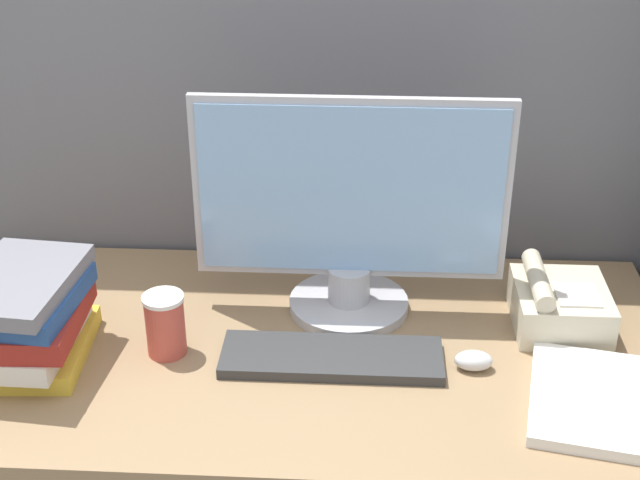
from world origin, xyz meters
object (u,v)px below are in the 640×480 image
monitor (350,218)px  desk_telephone (558,305)px  mouse (474,361)px  keyboard (332,357)px  coffee_cup (165,324)px  book_stack (19,318)px

monitor → desk_telephone: size_ratio=3.11×
mouse → desk_telephone: (0.17, 0.15, 0.03)m
desk_telephone → mouse: bearing=-138.4°
keyboard → mouse: size_ratio=5.85×
monitor → keyboard: monitor is taller
coffee_cup → keyboard: bearing=-2.8°
monitor → coffee_cup: size_ratio=4.95×
monitor → desk_telephone: (0.40, -0.04, -0.15)m
coffee_cup → desk_telephone: size_ratio=0.63×
mouse → coffee_cup: (-0.55, 0.02, 0.04)m
keyboard → desk_telephone: (0.42, 0.15, 0.04)m
keyboard → desk_telephone: desk_telephone is taller
monitor → coffee_cup: bearing=-152.3°
monitor → book_stack: bearing=-159.7°
coffee_cup → book_stack: 0.25m
desk_telephone → coffee_cup: bearing=-169.7°
monitor → coffee_cup: 0.39m
coffee_cup → mouse: bearing=-2.1°
coffee_cup → desk_telephone: (0.72, 0.13, -0.01)m
mouse → book_stack: 0.80m
keyboard → book_stack: book_stack is taller
keyboard → book_stack: size_ratio=1.42×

